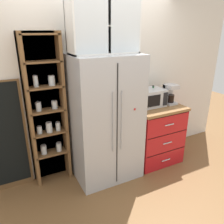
{
  "coord_description": "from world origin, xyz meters",
  "views": [
    {
      "loc": [
        -1.22,
        -2.56,
        2.05
      ],
      "look_at": [
        0.1,
        0.02,
        0.97
      ],
      "focal_mm": 35.7,
      "sensor_mm": 36.0,
      "label": 1
    }
  ],
  "objects": [
    {
      "name": "mug_sage",
      "position": [
        0.87,
        -0.0,
        0.98
      ],
      "size": [
        0.11,
        0.08,
        0.09
      ],
      "color": "#8CA37F",
      "rests_on": "counter_cabinet"
    },
    {
      "name": "coffee_maker",
      "position": [
        1.13,
        0.03,
        1.09
      ],
      "size": [
        0.17,
        0.2,
        0.31
      ],
      "color": "#B7B7BC",
      "rests_on": "counter_cabinet"
    },
    {
      "name": "microwave",
      "position": [
        0.78,
        0.07,
        1.07
      ],
      "size": [
        0.44,
        0.33,
        0.26
      ],
      "color": "#B7BABF",
      "rests_on": "counter_cabinet"
    },
    {
      "name": "bottle_clear",
      "position": [
        0.87,
        0.08,
        1.05
      ],
      "size": [
        0.07,
        0.07,
        0.25
      ],
      "color": "silver",
      "rests_on": "counter_cabinet"
    },
    {
      "name": "mug_red",
      "position": [
        0.87,
        0.08,
        0.99
      ],
      "size": [
        0.12,
        0.08,
        0.1
      ],
      "color": "red",
      "rests_on": "counter_cabinet"
    },
    {
      "name": "chalkboard_menu",
      "position": [
        -1.31,
        0.33,
        0.75
      ],
      "size": [
        0.6,
        0.04,
        1.48
      ],
      "color": "brown",
      "rests_on": "ground"
    },
    {
      "name": "pantry_shelf_column",
      "position": [
        -0.73,
        0.3,
        1.03
      ],
      "size": [
        0.52,
        0.24,
        2.03
      ],
      "color": "brown",
      "rests_on": "ground"
    },
    {
      "name": "wall_back_cream",
      "position": [
        0.0,
        0.4,
        1.27
      ],
      "size": [
        5.02,
        0.1,
        2.55
      ],
      "primitive_type": "cube",
      "color": "silver",
      "rests_on": "ground"
    },
    {
      "name": "bottle_green",
      "position": [
        0.87,
        0.12,
        1.07
      ],
      "size": [
        0.07,
        0.07,
        0.3
      ],
      "color": "#285B33",
      "rests_on": "counter_cabinet"
    },
    {
      "name": "ground_plane",
      "position": [
        0.0,
        0.0,
        0.0
      ],
      "size": [
        10.72,
        10.72,
        0.0
      ],
      "primitive_type": "plane",
      "color": "brown"
    },
    {
      "name": "refrigerator",
      "position": [
        0.0,
        0.02,
        0.88
      ],
      "size": [
        0.9,
        0.69,
        1.76
      ],
      "color": "#B7BABF",
      "rests_on": "ground"
    },
    {
      "name": "counter_cabinet",
      "position": [
        0.87,
        0.03,
        0.47
      ],
      "size": [
        0.79,
        0.68,
        0.94
      ],
      "color": "red",
      "rests_on": "ground"
    },
    {
      "name": "upper_cabinet",
      "position": [
        0.0,
        0.06,
        2.08
      ],
      "size": [
        0.87,
        0.32,
        0.65
      ],
      "color": "silver",
      "rests_on": "refrigerator"
    }
  ]
}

